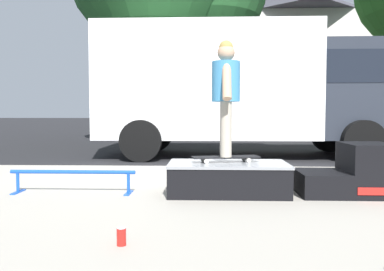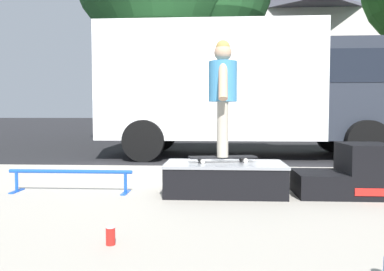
{
  "view_description": "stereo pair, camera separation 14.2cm",
  "coord_description": "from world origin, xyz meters",
  "px_view_note": "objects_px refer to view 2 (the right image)",
  "views": [
    {
      "loc": [
        0.56,
        -7.27,
        1.05
      ],
      "look_at": [
        0.31,
        -1.2,
        0.7
      ],
      "focal_mm": 36.57,
      "sensor_mm": 36.0,
      "label": 1
    },
    {
      "loc": [
        0.7,
        -7.26,
        1.05
      ],
      "look_at": [
        0.31,
        -1.2,
        0.7
      ],
      "focal_mm": 36.57,
      "sensor_mm": 36.0,
      "label": 2
    }
  ],
  "objects_px": {
    "skate_box": "(225,177)",
    "soda_can_b": "(111,236)",
    "box_truck": "(250,86)",
    "grind_rail": "(70,175)",
    "skater_kid": "(223,88)",
    "kicker_ramp": "(351,174)",
    "skateboard": "(222,157)"
  },
  "relations": [
    {
      "from": "skateboard",
      "to": "box_truck",
      "type": "distance_m",
      "value": 5.14
    },
    {
      "from": "skater_kid",
      "to": "soda_can_b",
      "type": "xyz_separation_m",
      "value": [
        -0.81,
        -1.84,
        -1.15
      ]
    },
    {
      "from": "skater_kid",
      "to": "soda_can_b",
      "type": "height_order",
      "value": "skater_kid"
    },
    {
      "from": "grind_rail",
      "to": "skateboard",
      "type": "xyz_separation_m",
      "value": [
        1.77,
        0.09,
        0.21
      ]
    },
    {
      "from": "kicker_ramp",
      "to": "grind_rail",
      "type": "distance_m",
      "value": 3.21
    },
    {
      "from": "box_truck",
      "to": "skater_kid",
      "type": "bearing_deg",
      "value": -98.34
    },
    {
      "from": "skate_box",
      "to": "skater_kid",
      "type": "distance_m",
      "value": 1.02
    },
    {
      "from": "soda_can_b",
      "to": "box_truck",
      "type": "relative_size",
      "value": 0.02
    },
    {
      "from": "box_truck",
      "to": "kicker_ramp",
      "type": "bearing_deg",
      "value": -81.9
    },
    {
      "from": "skateboard",
      "to": "skater_kid",
      "type": "distance_m",
      "value": 0.79
    },
    {
      "from": "grind_rail",
      "to": "soda_can_b",
      "type": "height_order",
      "value": "grind_rail"
    },
    {
      "from": "grind_rail",
      "to": "skate_box",
      "type": "bearing_deg",
      "value": 1.07
    },
    {
      "from": "skater_kid",
      "to": "kicker_ramp",
      "type": "bearing_deg",
      "value": -2.13
    },
    {
      "from": "soda_can_b",
      "to": "skateboard",
      "type": "bearing_deg",
      "value": 66.27
    },
    {
      "from": "soda_can_b",
      "to": "skate_box",
      "type": "bearing_deg",
      "value": 64.96
    },
    {
      "from": "skate_box",
      "to": "skater_kid",
      "type": "height_order",
      "value": "skater_kid"
    },
    {
      "from": "kicker_ramp",
      "to": "soda_can_b",
      "type": "bearing_deg",
      "value": -141.49
    },
    {
      "from": "skate_box",
      "to": "skater_kid",
      "type": "xyz_separation_m",
      "value": [
        -0.03,
        0.05,
        1.02
      ]
    },
    {
      "from": "grind_rail",
      "to": "skater_kid",
      "type": "distance_m",
      "value": 2.04
    },
    {
      "from": "kicker_ramp",
      "to": "box_truck",
      "type": "distance_m",
      "value": 5.23
    },
    {
      "from": "skater_kid",
      "to": "soda_can_b",
      "type": "distance_m",
      "value": 2.32
    },
    {
      "from": "kicker_ramp",
      "to": "skateboard",
      "type": "distance_m",
      "value": 1.45
    },
    {
      "from": "skate_box",
      "to": "kicker_ramp",
      "type": "bearing_deg",
      "value": -0.01
    },
    {
      "from": "grind_rail",
      "to": "box_truck",
      "type": "relative_size",
      "value": 0.21
    },
    {
      "from": "skate_box",
      "to": "soda_can_b",
      "type": "height_order",
      "value": "skate_box"
    },
    {
      "from": "soda_can_b",
      "to": "box_truck",
      "type": "height_order",
      "value": "box_truck"
    },
    {
      "from": "skate_box",
      "to": "box_truck",
      "type": "xyz_separation_m",
      "value": [
        0.7,
        5.01,
        1.39
      ]
    },
    {
      "from": "kicker_ramp",
      "to": "soda_can_b",
      "type": "relative_size",
      "value": 8.23
    },
    {
      "from": "skateboard",
      "to": "box_truck",
      "type": "relative_size",
      "value": 0.12
    },
    {
      "from": "grind_rail",
      "to": "box_truck",
      "type": "bearing_deg",
      "value": 63.65
    },
    {
      "from": "skate_box",
      "to": "box_truck",
      "type": "bearing_deg",
      "value": 82.04
    },
    {
      "from": "kicker_ramp",
      "to": "skater_kid",
      "type": "height_order",
      "value": "skater_kid"
    }
  ]
}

